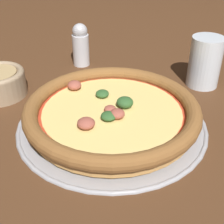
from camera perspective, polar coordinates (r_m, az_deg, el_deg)
ground_plane at (r=0.57m, az=0.00°, el=-2.24°), size 3.00×3.00×0.00m
pizza_tray at (r=0.57m, az=0.00°, el=-1.91°), size 0.34×0.34×0.01m
pizza at (r=0.56m, az=-0.03°, el=0.12°), size 0.32×0.32×0.04m
drinking_cup at (r=0.71m, az=16.63°, el=8.77°), size 0.07×0.07×0.11m
pepper_shaker at (r=0.79m, az=-5.76°, el=12.12°), size 0.04×0.04×0.10m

